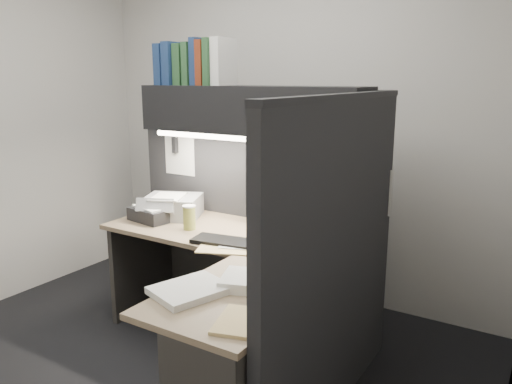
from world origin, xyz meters
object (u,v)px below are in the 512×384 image
monitor (282,198)px  printer (173,207)px  overhead_shelf (250,110)px  keyboard (233,242)px  coffee_cup (189,218)px  desk (222,320)px  notebook_stack (154,214)px  telephone (326,229)px

monitor → printer: size_ratio=1.45×
overhead_shelf → monitor: (0.24, 0.01, -0.55)m
monitor → printer: 0.84m
keyboard → printer: size_ratio=1.34×
coffee_cup → printer: bearing=149.3°
desk → coffee_cup: 0.84m
monitor → keyboard: bearing=-111.7°
keyboard → coffee_cup: coffee_cup is taller
desk → keyboard: bearing=115.8°
notebook_stack → coffee_cup: bearing=-7.3°
telephone → coffee_cup: size_ratio=1.52×
desk → printer: printer is taller
printer → keyboard: bearing=-45.4°
desk → notebook_stack: size_ratio=5.69×
monitor → desk: bearing=-91.1°
desk → telephone: telephone is taller
monitor → printer: bearing=-177.6°
monitor → printer: (-0.82, -0.12, -0.14)m
desk → printer: 1.15m
monitor → notebook_stack: (-0.88, -0.25, -0.17)m
desk → monitor: bearing=94.8°
keyboard → coffee_cup: 0.43m
overhead_shelf → notebook_stack: 1.00m
telephone → coffee_cup: (-0.82, -0.33, 0.03)m
printer → notebook_stack: (-0.06, -0.13, -0.03)m
overhead_shelf → notebook_stack: bearing=-159.5°
monitor → telephone: monitor is taller
overhead_shelf → keyboard: (0.12, -0.39, -0.76)m
coffee_cup → overhead_shelf: bearing=44.5°
desk → coffee_cup: coffee_cup is taller
keyboard → desk: bearing=-73.7°
overhead_shelf → notebook_stack: (-0.64, -0.24, -0.73)m
desk → monitor: size_ratio=3.13×
desk → keyboard: (-0.18, 0.36, 0.30)m
monitor → telephone: (0.29, 0.04, -0.17)m
overhead_shelf → keyboard: overhead_shelf is taller
printer → notebook_stack: printer is taller
printer → telephone: bearing=-15.8°
telephone → printer: 1.12m
overhead_shelf → monitor: overhead_shelf is taller
desk → printer: bearing=144.1°
coffee_cup → telephone: bearing=22.2°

